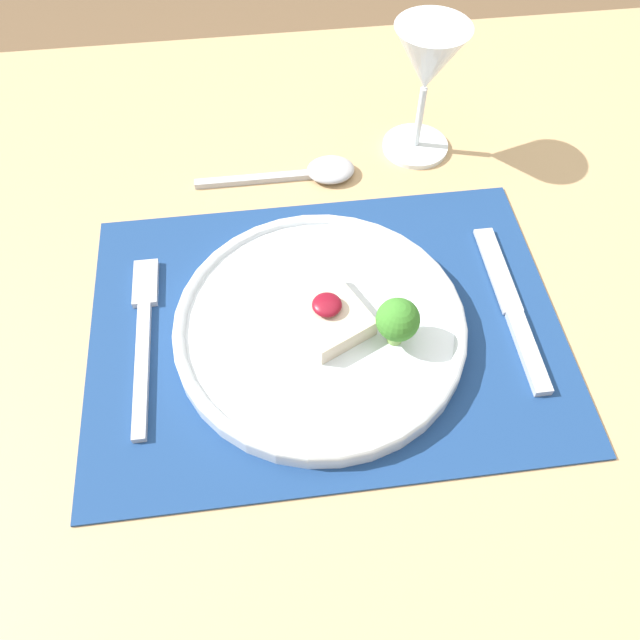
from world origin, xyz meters
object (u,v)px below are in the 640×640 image
object	(u,v)px
knife	(515,316)
wine_glass_near	(428,67)
dinner_plate	(322,325)
fork	(144,329)
spoon	(316,171)

from	to	relation	value
knife	wine_glass_near	distance (m)	0.28
dinner_plate	wine_glass_near	size ratio (longest dim) A/B	1.79
dinner_plate	wine_glass_near	world-z (taller)	wine_glass_near
wine_glass_near	fork	bearing A→B (deg)	-143.69
fork	knife	world-z (taller)	knife
dinner_plate	knife	size ratio (longest dim) A/B	1.38
dinner_plate	fork	distance (m)	0.17
knife	spoon	world-z (taller)	spoon
spoon	wine_glass_near	xyz separation A→B (m)	(0.12, 0.03, 0.10)
fork	spoon	world-z (taller)	spoon
knife	fork	bearing A→B (deg)	176.48
spoon	dinner_plate	bearing A→B (deg)	-97.61
fork	knife	bearing A→B (deg)	-5.51
knife	spoon	bearing A→B (deg)	127.50
dinner_plate	knife	bearing A→B (deg)	-1.95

